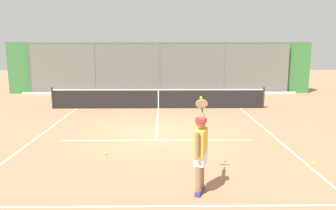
# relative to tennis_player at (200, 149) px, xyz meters

# --- Properties ---
(ground_plane) EXTENTS (60.00, 60.00, 0.00)m
(ground_plane) POSITION_rel_tennis_player_xyz_m (1.05, -4.94, -0.97)
(ground_plane) COLOR #B27551
(court_line_markings) EXTENTS (8.24, 10.49, 0.01)m
(court_line_markings) POSITION_rel_tennis_player_xyz_m (1.05, -3.79, -0.97)
(court_line_markings) COLOR white
(court_line_markings) RESTS_ON ground
(fence_backdrop) EXTENTS (19.44, 1.37, 3.30)m
(fence_backdrop) POSITION_rel_tennis_player_xyz_m (1.05, -15.47, 0.67)
(fence_backdrop) COLOR slate
(fence_backdrop) RESTS_ON ground
(tennis_net) EXTENTS (10.59, 0.09, 1.07)m
(tennis_net) POSITION_rel_tennis_player_xyz_m (1.05, -9.81, -0.48)
(tennis_net) COLOR #2D2D2D
(tennis_net) RESTS_ON ground
(tennis_player) EXTENTS (0.43, 1.39, 1.95)m
(tennis_player) POSITION_rel_tennis_player_xyz_m (0.00, 0.00, 0.00)
(tennis_player) COLOR navy
(tennis_player) RESTS_ON ground
(tennis_ball_near_baseline) EXTENTS (0.07, 0.07, 0.07)m
(tennis_ball_near_baseline) POSITION_rel_tennis_player_xyz_m (4.73, -9.15, -0.94)
(tennis_ball_near_baseline) COLOR #C1D138
(tennis_ball_near_baseline) RESTS_ON ground
(tennis_ball_by_sideline) EXTENTS (0.07, 0.07, 0.07)m
(tennis_ball_by_sideline) POSITION_rel_tennis_player_xyz_m (-3.25, -1.73, -0.94)
(tennis_ball_by_sideline) COLOR #D6E042
(tennis_ball_by_sideline) RESTS_ON ground
(tennis_ball_mid_court) EXTENTS (0.07, 0.07, 0.07)m
(tennis_ball_mid_court) POSITION_rel_tennis_player_xyz_m (2.48, -2.59, -0.94)
(tennis_ball_mid_court) COLOR #CCDB33
(tennis_ball_mid_court) RESTS_ON ground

